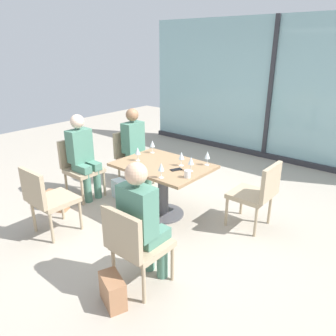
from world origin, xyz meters
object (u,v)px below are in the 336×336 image
Objects in this scene: wine_glass_2 at (161,167)px; wine_glass_1 at (181,156)px; chair_front_right at (135,243)px; handbag_2 at (121,190)px; chair_far_right at (258,192)px; wine_glass_0 at (152,144)px; person_side_end at (83,153)px; person_front_right at (143,219)px; wine_glass_3 at (138,151)px; chair_front_left at (47,197)px; coffee_cup at (187,174)px; wine_glass_5 at (191,161)px; chair_side_end at (80,164)px; handbag_0 at (56,201)px; handbag_1 at (113,291)px; person_far_left at (136,144)px; cell_phone_on_table at (176,170)px; wine_glass_4 at (207,155)px; dining_table_main at (163,178)px.

wine_glass_1 is at bearing 98.31° from wine_glass_2.
handbag_2 is at bearing 141.71° from chair_front_right.
wine_glass_2 is (-0.83, -0.85, 0.37)m from chair_far_right.
person_side_end is at bearing -144.48° from wine_glass_0.
person_front_right is (-0.37, -1.64, 0.20)m from chair_far_right.
wine_glass_1 is 1.00× the size of wine_glass_3.
handbag_2 is (-1.55, 1.11, -0.56)m from person_front_right.
chair_far_right is 1.24m from wine_glass_2.
chair_front_right and chair_far_right have the same top height.
chair_front_right is 1.62m from wine_glass_3.
chair_front_left is at bearing -138.72° from wine_glass_2.
coffee_cup is at bearing 41.43° from chair_front_left.
wine_glass_5 is (0.14, 0.39, 0.00)m from wine_glass_2.
chair_side_end is 0.66m from handbag_0.
person_side_end is 2.40m from handbag_1.
person_far_left is at bearing 151.88° from handbag_1.
wine_glass_1 is 0.48m from wine_glass_2.
cell_phone_on_table is (0.99, 1.21, 0.24)m from chair_front_left.
wine_glass_3 is (1.02, 0.22, 0.37)m from chair_side_end.
chair_far_right is at bearing 33.63° from wine_glass_5.
handbag_0 is at bearing -157.78° from coffee_cup.
person_front_right is at bearing -79.02° from wine_glass_4.
coffee_cup is (0.09, -0.19, -0.09)m from wine_glass_5.
person_far_left reaches higher than wine_glass_4.
wine_glass_0 is 0.88m from wine_glass_5.
person_side_end is at bearing -165.41° from dining_table_main.
person_far_left is at bearing 178.61° from cell_phone_on_table.
chair_side_end is at bearing 156.41° from chair_front_right.
person_front_right reaches higher than chair_side_end.
coffee_cup reaches higher than handbag_2.
person_side_end is at bearing 178.95° from wine_glass_2.
person_side_end reaches higher than handbag_1.
person_far_left is 6.81× the size of wine_glass_2.
chair_front_left is 1.70m from wine_glass_1.
chair_front_right reaches higher than handbag_2.
wine_glass_4 is (0.45, 0.35, 0.32)m from dining_table_main.
handbag_0 is at bearing -74.75° from chair_side_end.
wine_glass_3 is at bearing 148.60° from handbag_1.
coffee_cup is (0.30, -0.27, -0.09)m from wine_glass_1.
chair_far_right is 4.70× the size of wine_glass_2.
person_far_left reaches higher than chair_side_end.
handbag_1 is (0.23, -1.39, -0.64)m from coffee_cup.
chair_side_end is at bearing 78.58° from handbag_0.
wine_glass_3 is at bearing 71.32° from chair_front_left.
wine_glass_2 is 1.00× the size of wine_glass_5.
wine_glass_0 is (0.94, 0.60, 0.37)m from chair_side_end.
chair_front_right is at bearing -37.87° from handbag_0.
handbag_0 is at bearing -144.25° from wine_glass_4.
chair_side_end is at bearing -164.43° from wine_glass_1.
person_front_right is 1.37m from wine_glass_1.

